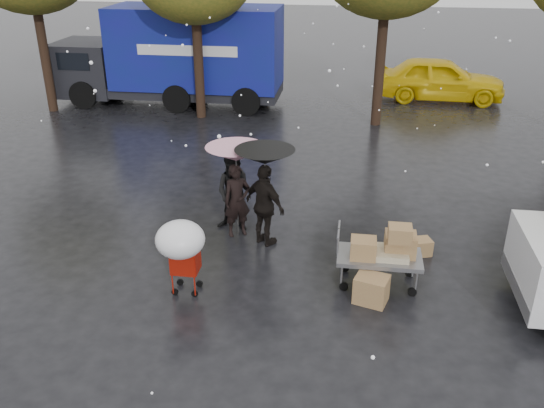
# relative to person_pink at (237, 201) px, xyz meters

# --- Properties ---
(ground) EXTENTS (90.00, 90.00, 0.00)m
(ground) POSITION_rel_person_pink_xyz_m (0.51, -1.68, -0.78)
(ground) COLOR black
(ground) RESTS_ON ground
(person_pink) EXTENTS (0.68, 0.61, 1.57)m
(person_pink) POSITION_rel_person_pink_xyz_m (0.00, 0.00, 0.00)
(person_pink) COLOR black
(person_pink) RESTS_ON ground
(person_middle) EXTENTS (0.87, 0.70, 1.71)m
(person_middle) POSITION_rel_person_pink_xyz_m (-0.10, 0.23, 0.07)
(person_middle) COLOR black
(person_middle) RESTS_ON ground
(person_black) EXTENTS (1.07, 0.94, 1.73)m
(person_black) POSITION_rel_person_pink_xyz_m (0.63, -0.31, 0.08)
(person_black) COLOR black
(person_black) RESTS_ON ground
(umbrella_pink) EXTENTS (1.22, 1.22, 1.97)m
(umbrella_pink) POSITION_rel_person_pink_xyz_m (0.00, 0.00, 1.03)
(umbrella_pink) COLOR #4C4C4C
(umbrella_pink) RESTS_ON ground
(umbrella_black) EXTENTS (1.18, 1.18, 2.05)m
(umbrella_black) POSITION_rel_person_pink_xyz_m (0.63, -0.31, 1.12)
(umbrella_black) COLOR #4C4C4C
(umbrella_black) RESTS_ON ground
(vendor_cart) EXTENTS (1.52, 0.80, 1.27)m
(vendor_cart) POSITION_rel_person_pink_xyz_m (2.98, -1.50, -0.06)
(vendor_cart) COLOR slate
(vendor_cart) RESTS_ON ground
(shopping_cart) EXTENTS (0.84, 0.84, 1.46)m
(shopping_cart) POSITION_rel_person_pink_xyz_m (-0.47, -2.40, 0.28)
(shopping_cart) COLOR #A21609
(shopping_cart) RESTS_ON ground
(blue_truck) EXTENTS (8.30, 2.60, 3.50)m
(blue_truck) POSITION_rel_person_pink_xyz_m (-4.29, 9.87, 0.97)
(blue_truck) COLOR navy
(blue_truck) RESTS_ON ground
(box_ground_near) EXTENTS (0.65, 0.58, 0.49)m
(box_ground_near) POSITION_rel_person_pink_xyz_m (2.77, -2.09, -0.54)
(box_ground_near) COLOR #8C5C3D
(box_ground_near) RESTS_ON ground
(box_ground_far) EXTENTS (0.50, 0.45, 0.33)m
(box_ground_far) POSITION_rel_person_pink_xyz_m (3.75, -0.30, -0.62)
(box_ground_far) COLOR #8C5C3D
(box_ground_far) RESTS_ON ground
(yellow_taxi) EXTENTS (4.81, 2.05, 1.62)m
(yellow_taxi) POSITION_rel_person_pink_xyz_m (5.42, 11.82, 0.03)
(yellow_taxi) COLOR yellow
(yellow_taxi) RESTS_ON ground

